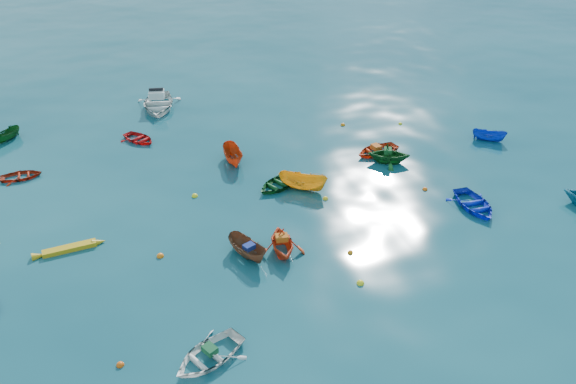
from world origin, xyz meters
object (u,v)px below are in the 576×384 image
object	(u,v)px
dinghy_white_near	(209,359)
kayak_yellow	(70,250)
dinghy_blue_se	(473,208)
motorboat_white	(158,108)

from	to	relation	value
dinghy_white_near	kayak_yellow	distance (m)	11.17
kayak_yellow	dinghy_white_near	bearing A→B (deg)	-155.79
dinghy_blue_se	motorboat_white	world-z (taller)	motorboat_white
dinghy_blue_se	motorboat_white	size ratio (longest dim) A/B	0.68
dinghy_blue_se	kayak_yellow	size ratio (longest dim) A/B	1.01
dinghy_white_near	dinghy_blue_se	size ratio (longest dim) A/B	0.95
dinghy_blue_se	kayak_yellow	world-z (taller)	dinghy_blue_se
kayak_yellow	motorboat_white	xyz separation A→B (m)	(7.35, 17.91, 0.00)
dinghy_blue_se	kayak_yellow	bearing A→B (deg)	175.36
dinghy_white_near	kayak_yellow	world-z (taller)	dinghy_white_near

